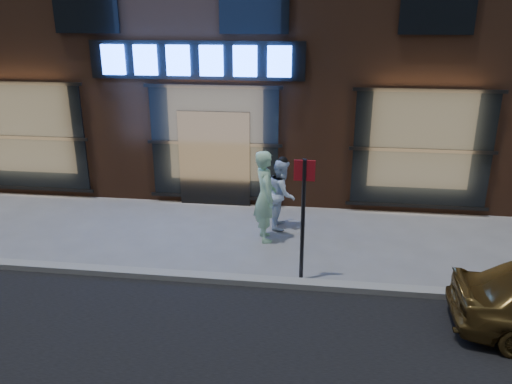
{
  "coord_description": "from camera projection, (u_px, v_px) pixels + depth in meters",
  "views": [
    {
      "loc": [
        2.62,
        -7.9,
        4.58
      ],
      "look_at": [
        1.36,
        1.6,
        1.2
      ],
      "focal_mm": 35.0,
      "sensor_mm": 36.0,
      "label": 1
    }
  ],
  "objects": [
    {
      "name": "ground",
      "position": [
        172.0,
        278.0,
        9.23
      ],
      "size": [
        90.0,
        90.0,
        0.0
      ],
      "primitive_type": "plane",
      "color": "slate",
      "rests_on": "ground"
    },
    {
      "name": "curb",
      "position": [
        172.0,
        275.0,
        9.21
      ],
      "size": [
        60.0,
        0.25,
        0.12
      ],
      "primitive_type": "cube",
      "color": "gray",
      "rests_on": "ground"
    },
    {
      "name": "man_bowtie",
      "position": [
        265.0,
        196.0,
        10.54
      ],
      "size": [
        0.68,
        0.83,
        1.98
      ],
      "primitive_type": "imported",
      "rotation": [
        0.0,
        0.0,
        1.89
      ],
      "color": "#BEF9C8",
      "rests_on": "ground"
    },
    {
      "name": "man_cap",
      "position": [
        282.0,
        194.0,
        11.26
      ],
      "size": [
        0.61,
        0.78,
        1.6
      ],
      "primitive_type": "imported",
      "rotation": [
        0.0,
        0.0,
        1.57
      ],
      "color": "white",
      "rests_on": "ground"
    },
    {
      "name": "sign_post",
      "position": [
        303.0,
        209.0,
        8.72
      ],
      "size": [
        0.37,
        0.07,
        2.31
      ],
      "rotation": [
        0.0,
        0.0,
        -0.02
      ],
      "color": "#262628",
      "rests_on": "ground"
    }
  ]
}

